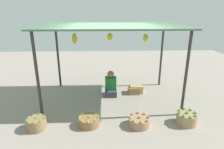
{
  "coord_description": "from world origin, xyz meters",
  "views": [
    {
      "loc": [
        -0.17,
        -5.26,
        2.53
      ],
      "look_at": [
        0.0,
        -0.59,
        0.95
      ],
      "focal_mm": 30.61,
      "sensor_mm": 36.0,
      "label": 1
    }
  ],
  "objects_px": {
    "basket_limes": "(89,121)",
    "basket_green_apples": "(187,118)",
    "wooden_crate_stacked_rear": "(134,90)",
    "wooden_crate_near_vendor": "(136,89)",
    "basket_green_chilies": "(37,124)",
    "vendor_person": "(111,86)",
    "basket_potatoes": "(139,122)"
  },
  "relations": [
    {
      "from": "wooden_crate_near_vendor",
      "to": "wooden_crate_stacked_rear",
      "type": "relative_size",
      "value": 1.16
    },
    {
      "from": "wooden_crate_stacked_rear",
      "to": "basket_green_chilies",
      "type": "bearing_deg",
      "value": -142.96
    },
    {
      "from": "basket_limes",
      "to": "basket_green_apples",
      "type": "distance_m",
      "value": 2.27
    },
    {
      "from": "basket_limes",
      "to": "basket_green_apples",
      "type": "bearing_deg",
      "value": -0.41
    },
    {
      "from": "basket_limes",
      "to": "basket_green_apples",
      "type": "height_order",
      "value": "basket_green_apples"
    },
    {
      "from": "basket_green_chilies",
      "to": "wooden_crate_stacked_rear",
      "type": "xyz_separation_m",
      "value": [
        2.45,
        1.85,
        -0.03
      ]
    },
    {
      "from": "basket_green_apples",
      "to": "wooden_crate_stacked_rear",
      "type": "height_order",
      "value": "basket_green_apples"
    },
    {
      "from": "basket_potatoes",
      "to": "wooden_crate_near_vendor",
      "type": "bearing_deg",
      "value": 83.17
    },
    {
      "from": "basket_green_chilies",
      "to": "wooden_crate_near_vendor",
      "type": "bearing_deg",
      "value": 36.77
    },
    {
      "from": "basket_green_chilies",
      "to": "basket_potatoes",
      "type": "distance_m",
      "value": 2.31
    },
    {
      "from": "basket_green_chilies",
      "to": "basket_limes",
      "type": "xyz_separation_m",
      "value": [
        1.16,
        0.09,
        -0.03
      ]
    },
    {
      "from": "basket_potatoes",
      "to": "basket_green_apples",
      "type": "bearing_deg",
      "value": 2.17
    },
    {
      "from": "wooden_crate_near_vendor",
      "to": "basket_green_apples",
      "type": "bearing_deg",
      "value": -63.74
    },
    {
      "from": "basket_limes",
      "to": "basket_potatoes",
      "type": "relative_size",
      "value": 0.98
    },
    {
      "from": "vendor_person",
      "to": "basket_potatoes",
      "type": "height_order",
      "value": "vendor_person"
    },
    {
      "from": "basket_limes",
      "to": "wooden_crate_near_vendor",
      "type": "xyz_separation_m",
      "value": [
        1.37,
        1.8,
        0.01
      ]
    },
    {
      "from": "basket_limes",
      "to": "basket_potatoes",
      "type": "distance_m",
      "value": 1.15
    },
    {
      "from": "vendor_person",
      "to": "wooden_crate_near_vendor",
      "type": "relative_size",
      "value": 1.94
    },
    {
      "from": "wooden_crate_stacked_rear",
      "to": "basket_green_apples",
      "type": "bearing_deg",
      "value": -61.03
    },
    {
      "from": "vendor_person",
      "to": "basket_limes",
      "type": "bearing_deg",
      "value": -108.27
    },
    {
      "from": "basket_limes",
      "to": "wooden_crate_stacked_rear",
      "type": "xyz_separation_m",
      "value": [
        1.29,
        1.75,
        -0.0
      ]
    },
    {
      "from": "basket_green_apples",
      "to": "basket_limes",
      "type": "bearing_deg",
      "value": 179.59
    },
    {
      "from": "vendor_person",
      "to": "basket_green_chilies",
      "type": "relative_size",
      "value": 1.84
    },
    {
      "from": "vendor_person",
      "to": "wooden_crate_near_vendor",
      "type": "bearing_deg",
      "value": 9.17
    },
    {
      "from": "vendor_person",
      "to": "basket_green_apples",
      "type": "xyz_separation_m",
      "value": [
        1.72,
        -1.68,
        -0.16
      ]
    },
    {
      "from": "basket_potatoes",
      "to": "wooden_crate_stacked_rear",
      "type": "height_order",
      "value": "basket_potatoes"
    },
    {
      "from": "basket_green_apples",
      "to": "wooden_crate_near_vendor",
      "type": "height_order",
      "value": "basket_green_apples"
    },
    {
      "from": "vendor_person",
      "to": "basket_green_apples",
      "type": "bearing_deg",
      "value": -44.37
    },
    {
      "from": "basket_potatoes",
      "to": "basket_green_apples",
      "type": "distance_m",
      "value": 1.12
    },
    {
      "from": "wooden_crate_near_vendor",
      "to": "basket_green_chilies",
      "type": "bearing_deg",
      "value": -143.23
    },
    {
      "from": "basket_green_chilies",
      "to": "basket_potatoes",
      "type": "relative_size",
      "value": 0.86
    },
    {
      "from": "basket_potatoes",
      "to": "basket_green_chilies",
      "type": "bearing_deg",
      "value": -179.13
    }
  ]
}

